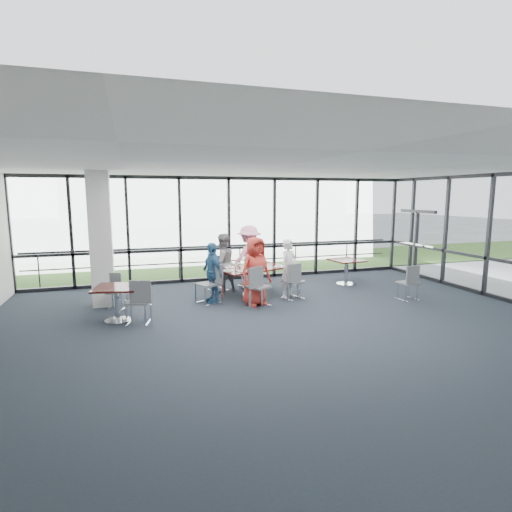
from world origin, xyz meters
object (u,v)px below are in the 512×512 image
object	(u,v)px
main_table	(253,272)
chair_spare_r	(408,283)
chair_main_fl	(218,274)
diner_near_right	(289,269)
diner_end	(212,272)
structural_column	(101,239)
diner_far_left	(222,263)
chair_main_fr	(249,270)
chair_spare_lb	(117,292)
side_table_left	(117,292)
diner_far_right	(249,257)
chair_main_nl	(258,287)
side_table_right	(346,263)
diner_near_left	(255,271)
chair_main_nr	(293,281)
chair_main_end	(208,284)
chair_spare_la	(138,302)

from	to	relation	value
main_table	chair_spare_r	distance (m)	3.97
chair_main_fl	chair_spare_r	bearing A→B (deg)	131.52
diner_near_right	diner_end	size ratio (longest dim) A/B	1.02
structural_column	chair_main_fl	bearing A→B (deg)	12.34
diner_far_left	chair_main_fr	size ratio (longest dim) A/B	1.71
chair_spare_lb	side_table_left	bearing A→B (deg)	114.34
side_table_left	diner_far_right	world-z (taller)	diner_far_right
chair_main_nl	side_table_right	bearing A→B (deg)	-5.32
chair_main_nl	chair_spare_r	size ratio (longest dim) A/B	1.10
structural_column	diner_near_left	size ratio (longest dim) A/B	1.92
chair_main_nr	chair_main_nl	bearing A→B (deg)	-175.76
side_table_right	diner_near_left	world-z (taller)	diner_near_left
diner_end	main_table	bearing A→B (deg)	90.81
structural_column	chair_main_end	bearing A→B (deg)	-14.17
diner_near_right	diner_far_right	bearing A→B (deg)	87.32
side_table_right	diner_end	bearing A→B (deg)	-169.70
chair_main_fl	diner_far_right	bearing A→B (deg)	163.27
side_table_right	chair_main_fr	size ratio (longest dim) A/B	1.02
side_table_right	main_table	bearing A→B (deg)	-172.36
diner_end	chair_spare_lb	world-z (taller)	diner_end
main_table	chair_spare_lb	size ratio (longest dim) A/B	2.64
chair_main_nr	chair_spare_la	xyz separation A→B (m)	(-3.83, -0.89, 0.00)
structural_column	main_table	distance (m)	3.84
diner_near_right	chair_main_nl	xyz separation A→B (m)	(-1.02, -0.60, -0.27)
structural_column	side_table_left	size ratio (longest dim) A/B	3.12
chair_main_nr	chair_main_fr	size ratio (longest dim) A/B	0.98
diner_near_left	chair_main_nr	distance (m)	1.17
structural_column	chair_spare_r	bearing A→B (deg)	-13.87
chair_spare_la	chair_spare_r	distance (m)	6.56
main_table	chair_main_end	bearing A→B (deg)	-179.83
chair_main_end	chair_spare_r	size ratio (longest dim) A/B	1.09
structural_column	chair_spare_la	bearing A→B (deg)	-66.39
chair_main_fl	chair_spare_r	distance (m)	5.02
chair_main_nr	chair_main_fl	bearing A→B (deg)	121.00
main_table	chair_main_end	distance (m)	1.36
diner_end	chair_main_fl	xyz separation A→B (m)	(0.38, 1.15, -0.28)
chair_main_end	side_table_left	bearing A→B (deg)	-93.62
diner_near_left	diner_end	distance (m)	1.10
main_table	diner_far_left	world-z (taller)	diner_far_left
main_table	chair_main_nr	distance (m)	1.13
side_table_right	diner_near_right	xyz separation A→B (m)	(-2.21, -0.91, 0.13)
side_table_left	diner_far_left	size ratio (longest dim) A/B	0.64
diner_far_left	chair_spare_r	bearing A→B (deg)	131.16
diner_near_left	chair_main_nr	world-z (taller)	diner_near_left
diner_near_right	chair_spare_lb	size ratio (longest dim) A/B	1.89
side_table_left	chair_main_fl	xyz separation A→B (m)	(2.60, 2.07, -0.17)
diner_near_right	chair_main_nr	size ratio (longest dim) A/B	1.65
side_table_right	chair_main_end	size ratio (longest dim) A/B	0.99
chair_main_nr	chair_main_fl	size ratio (longest dim) A/B	1.00
chair_main_nr	chair_main_fl	distance (m)	2.22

